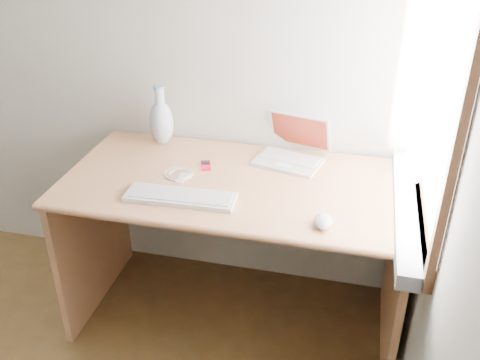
% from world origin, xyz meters
% --- Properties ---
extents(back_wall, '(3.50, 0.04, 2.60)m').
position_xyz_m(back_wall, '(0.00, 1.75, 1.30)').
color(back_wall, beige).
rests_on(back_wall, floor).
extents(window, '(0.11, 0.99, 1.10)m').
position_xyz_m(window, '(1.72, 1.30, 1.28)').
color(window, white).
rests_on(window, right_wall).
extents(desk, '(1.47, 0.73, 0.78)m').
position_xyz_m(desk, '(0.98, 1.46, 0.55)').
color(desk, tan).
rests_on(desk, floor).
extents(laptop, '(0.33, 0.30, 0.20)m').
position_xyz_m(laptop, '(1.18, 1.62, 0.82)').
color(laptop, silver).
rests_on(laptop, desk).
extents(external_keyboard, '(0.45, 0.15, 0.02)m').
position_xyz_m(external_keyboard, '(0.81, 1.17, 0.79)').
color(external_keyboard, white).
rests_on(external_keyboard, desk).
extents(mouse, '(0.08, 0.12, 0.04)m').
position_xyz_m(mouse, '(1.38, 1.11, 0.80)').
color(mouse, silver).
rests_on(mouse, desk).
extents(ipod, '(0.07, 0.10, 0.01)m').
position_xyz_m(ipod, '(0.83, 1.46, 0.78)').
color(ipod, '#B80C2A').
rests_on(ipod, desk).
extents(cable_coil, '(0.16, 0.16, 0.01)m').
position_xyz_m(cable_coil, '(0.73, 1.36, 0.78)').
color(cable_coil, white).
rests_on(cable_coil, desk).
extents(remote, '(0.03, 0.09, 0.01)m').
position_xyz_m(remote, '(0.76, 1.33, 0.78)').
color(remote, white).
rests_on(remote, desk).
extents(vase, '(0.11, 0.11, 0.29)m').
position_xyz_m(vase, '(0.55, 1.64, 0.89)').
color(vase, silver).
rests_on(vase, desk).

